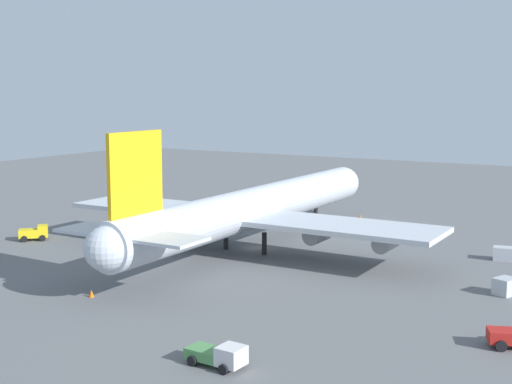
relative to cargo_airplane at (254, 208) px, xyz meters
name	(u,v)px	position (x,y,z in m)	size (l,w,h in m)	color
ground_plane	(256,248)	(0.48, 0.00, -6.04)	(278.07, 278.07, 0.00)	slate
cargo_airplane	(254,208)	(0.00, 0.00, 0.00)	(69.52, 57.22, 18.60)	silver
baggage_tug	(219,355)	(-40.40, -20.46, -5.00)	(2.85, 5.42, 2.05)	silver
catering_truck	(35,233)	(-12.55, 32.51, -4.86)	(4.62, 4.59, 2.30)	yellow
cargo_container_fore	(505,254)	(11.04, -33.53, -5.12)	(2.56, 3.34, 1.85)	#B7BCC6
cargo_container_aft	(505,286)	(-6.05, -36.95, -5.06)	(3.05, 2.76, 1.96)	#B7BCC6
safety_cone_nose	(360,216)	(31.77, -3.89, -5.76)	(0.40, 0.40, 0.57)	orange
safety_cone_tail	(91,293)	(-30.80, 3.19, -5.62)	(0.59, 0.59, 0.85)	orange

